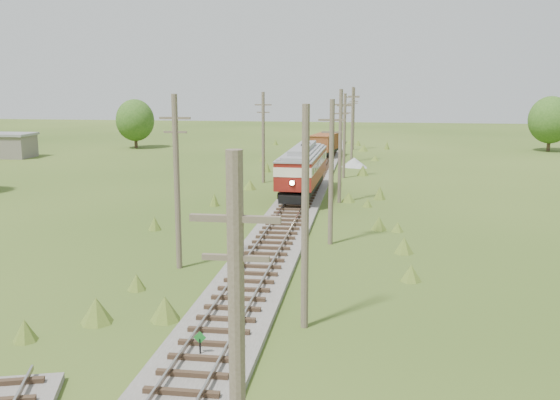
% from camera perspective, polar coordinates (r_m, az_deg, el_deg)
% --- Properties ---
extents(ground, '(260.00, 260.00, 0.00)m').
position_cam_1_polar(ground, '(21.39, -7.85, -16.05)').
color(ground, '#2C4514').
rests_on(ground, ground).
extents(railbed_main, '(3.60, 96.00, 0.57)m').
position_cam_1_polar(railbed_main, '(53.42, 2.16, 0.67)').
color(railbed_main, '#605B54').
rests_on(railbed_main, ground).
extents(switch_marker, '(0.45, 0.06, 1.08)m').
position_cam_1_polar(switch_marker, '(22.47, -7.33, -12.87)').
color(switch_marker, black).
rests_on(switch_marker, ground).
extents(streetcar, '(3.14, 12.53, 5.70)m').
position_cam_1_polar(streetcar, '(52.17, 2.08, 3.15)').
color(streetcar, black).
rests_on(streetcar, ground).
extents(gondola, '(3.66, 7.85, 2.51)m').
position_cam_1_polar(gondola, '(79.08, 4.18, 5.24)').
color(gondola, black).
rests_on(gondola, ground).
extents(gravel_pile, '(2.92, 3.10, 1.06)m').
position_cam_1_polar(gravel_pile, '(71.21, 6.88, 3.41)').
color(gravel_pile, gray).
rests_on(gravel_pile, ground).
extents(utility_pole_r_0, '(1.60, 0.30, 8.50)m').
position_cam_1_polar(utility_pole_r_0, '(11.78, -3.93, -15.74)').
color(utility_pole_r_0, brown).
rests_on(utility_pole_r_0, ground).
extents(utility_pole_r_1, '(0.30, 0.30, 8.80)m').
position_cam_1_polar(utility_pole_r_1, '(23.99, 2.32, -1.77)').
color(utility_pole_r_1, brown).
rests_on(utility_pole_r_1, ground).
extents(utility_pole_r_2, '(1.60, 0.30, 8.60)m').
position_cam_1_polar(utility_pole_r_2, '(36.73, 4.71, 2.66)').
color(utility_pole_r_2, brown).
rests_on(utility_pole_r_2, ground).
extents(utility_pole_r_3, '(1.60, 0.30, 9.00)m').
position_cam_1_polar(utility_pole_r_3, '(49.60, 5.53, 5.01)').
color(utility_pole_r_3, brown).
rests_on(utility_pole_r_3, ground).
extents(utility_pole_r_4, '(1.60, 0.30, 8.40)m').
position_cam_1_polar(utility_pole_r_4, '(62.57, 5.91, 5.94)').
color(utility_pole_r_4, brown).
rests_on(utility_pole_r_4, ground).
extents(utility_pole_r_5, '(1.60, 0.30, 8.90)m').
position_cam_1_polar(utility_pole_r_5, '(75.49, 6.63, 6.95)').
color(utility_pole_r_5, brown).
rests_on(utility_pole_r_5, ground).
extents(utility_pole_r_6, '(1.60, 0.30, 8.70)m').
position_cam_1_polar(utility_pole_r_6, '(88.47, 6.74, 7.45)').
color(utility_pole_r_6, brown).
rests_on(utility_pole_r_6, ground).
extents(utility_pole_l_a, '(1.60, 0.30, 9.00)m').
position_cam_1_polar(utility_pole_l_a, '(32.19, -9.42, 1.75)').
color(utility_pole_l_a, brown).
rests_on(utility_pole_l_a, ground).
extents(utility_pole_l_b, '(1.60, 0.30, 8.60)m').
position_cam_1_polar(utility_pole_l_b, '(59.37, -1.54, 5.82)').
color(utility_pole_l_b, brown).
rests_on(utility_pole_l_b, ground).
extents(tree_mid_a, '(5.46, 5.46, 7.03)m').
position_cam_1_polar(tree_mid_a, '(92.72, -13.11, 7.12)').
color(tree_mid_a, '#38281C').
rests_on(tree_mid_a, ground).
extents(tree_mid_b, '(5.88, 5.88, 7.57)m').
position_cam_1_polar(tree_mid_b, '(93.72, 23.50, 6.73)').
color(tree_mid_b, '#38281C').
rests_on(tree_mid_b, ground).
extents(shed, '(6.40, 4.40, 3.10)m').
position_cam_1_polar(shed, '(86.62, -23.62, 4.62)').
color(shed, slate).
rests_on(shed, ground).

